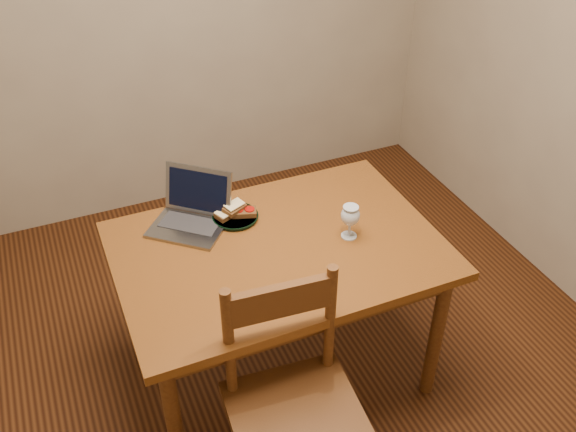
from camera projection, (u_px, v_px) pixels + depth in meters
name	position (u px, v px, depth m)	size (l,w,h in m)	color
floor	(281.00, 370.00, 3.03)	(3.20, 3.20, 0.02)	black
table	(278.00, 263.00, 2.63)	(1.30, 0.90, 0.74)	#512A0D
chair	(294.00, 400.00, 2.24)	(0.49, 0.47, 0.49)	#44220E
plate	(235.00, 217.00, 2.73)	(0.20, 0.20, 0.02)	black
sandwich_cheese	(227.00, 213.00, 2.71)	(0.10, 0.06, 0.03)	#381E0C
sandwich_tomato	(244.00, 211.00, 2.72)	(0.10, 0.06, 0.03)	#381E0C
sandwich_top	(234.00, 207.00, 2.71)	(0.10, 0.06, 0.03)	#381E0C
milk_glass	(350.00, 222.00, 2.59)	(0.08, 0.08, 0.15)	white
laptop	(192.00, 210.00, 2.69)	(0.40, 0.40, 0.22)	slate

